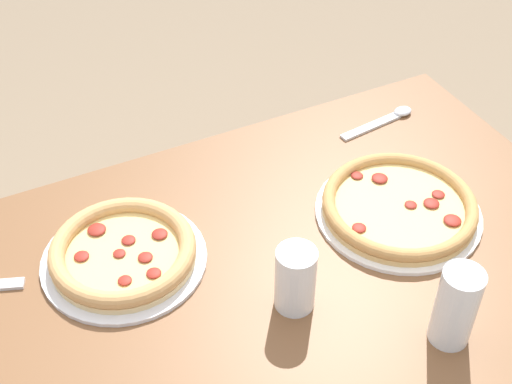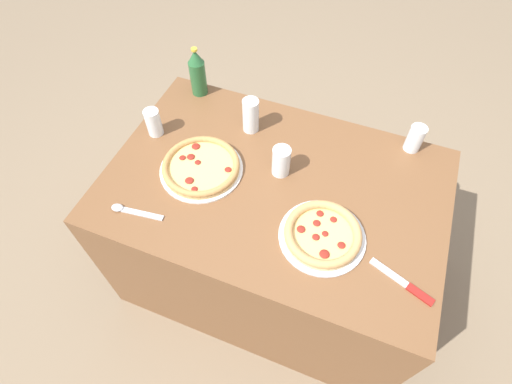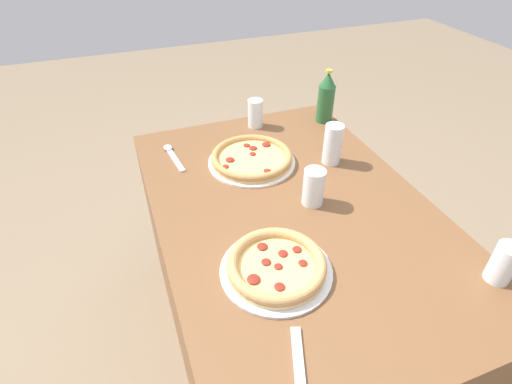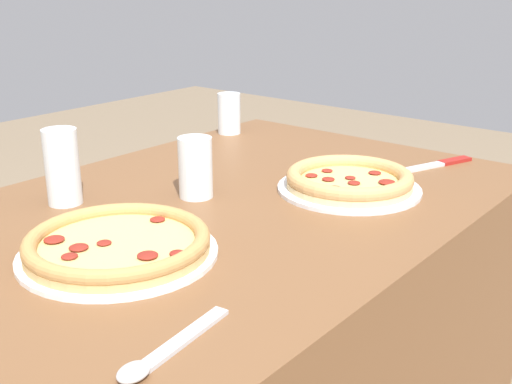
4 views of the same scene
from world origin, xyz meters
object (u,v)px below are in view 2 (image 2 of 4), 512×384
Objects in this scene: glass_orange_juice at (251,117)px; spoon at (129,210)px; glass_lemonade at (282,162)px; pizza_salami at (323,234)px; pizza_margherita at (201,167)px; glass_water at (415,139)px; knife at (404,283)px; glass_cola at (154,124)px; beer_bottle at (197,73)px.

spoon is at bearing 65.10° from glass_orange_juice.
glass_lemonade reaches higher than spoon.
pizza_salami is 0.93× the size of pizza_margherita.
pizza_margherita is at bearing 19.67° from glass_lemonade.
knife is (-0.07, 0.58, -0.05)m from glass_water.
glass_lemonade is 0.57m from spoon.
glass_orange_juice is (-0.09, -0.27, 0.05)m from pizza_margherita.
glass_lemonade reaches higher than glass_cola.
glass_lemonade is at bearing -160.33° from pizza_margherita.
glass_orange_juice is 0.69× the size of knife.
glass_lemonade is (0.22, -0.22, 0.04)m from pizza_salami.
glass_lemonade is (-0.19, 0.17, -0.01)m from glass_orange_juice.
glass_lemonade is 1.09× the size of glass_water.
glass_orange_juice is (0.41, -0.38, 0.05)m from pizza_salami.
beer_bottle is (0.92, 0.00, 0.05)m from glass_water.
glass_lemonade reaches higher than glass_water.
pizza_margherita is at bearing 116.79° from beer_bottle.
knife is at bearing 96.61° from glass_water.
spoon is (0.25, 0.53, -0.06)m from glass_orange_juice.
beer_bottle is (0.29, -0.13, 0.04)m from glass_orange_juice.
glass_lemonade is at bearing 34.56° from glass_water.
beer_bottle is 0.67m from spoon.
pizza_margherita is 2.83× the size of glass_water.
spoon is (0.44, 0.36, -0.05)m from glass_lemonade.
spoon is (-0.10, 0.37, -0.05)m from glass_cola.
glass_orange_juice is at bearing -155.22° from glass_cola.
glass_lemonade is at bearing -29.33° from knife.
glass_lemonade is 0.53m from glass_water.
glass_water is at bearing -150.84° from pizza_margherita.
beer_bottle reaches higher than glass_lemonade.
pizza_margherita is 1.42× the size of beer_bottle.
beer_bottle is at bearing -31.45° from glass_lemonade.
knife is 0.94m from spoon.
pizza_margherita is at bearing -12.86° from pizza_salami.
glass_cola is (0.26, -0.11, 0.03)m from pizza_margherita.
pizza_margherita is at bearing 71.09° from glass_orange_juice.
glass_water is 0.50× the size of beer_bottle.
pizza_salami is 0.31m from glass_lemonade.
pizza_salami is 0.51m from pizza_margherita.
pizza_salami is at bearing 143.93° from beer_bottle.
glass_orange_juice is 0.64m from glass_water.
glass_orange_juice is 1.21× the size of glass_lemonade.
pizza_salami reaches higher than spoon.
glass_cola reaches higher than pizza_margherita.
glass_orange_juice reaches higher than pizza_salami.
knife is (-0.78, 0.18, -0.02)m from pizza_margherita.
glass_orange_juice reaches higher than glass_cola.
beer_bottle reaches higher than pizza_margherita.
glass_lemonade is 0.55× the size of beer_bottle.
glass_lemonade is at bearing 148.55° from beer_bottle.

